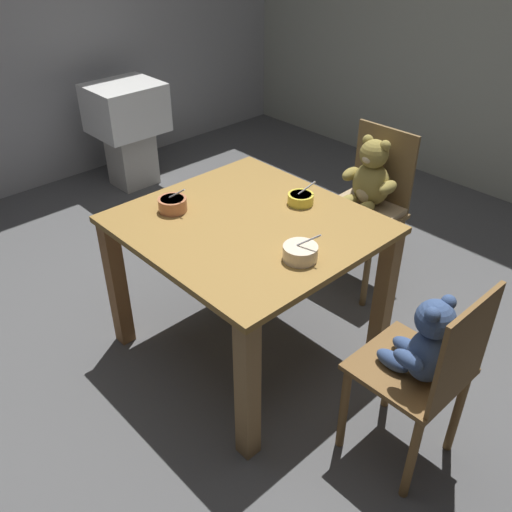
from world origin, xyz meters
TOP-DOWN VIEW (x-y plane):
  - ground_plane at (0.00, 0.00)m, footprint 5.20×5.20m
  - dining_table at (0.00, 0.00)m, footprint 1.07×1.00m
  - teddy_chair_near_right at (0.94, 0.02)m, footprint 0.39×0.39m
  - teddy_chair_far_center at (0.01, 0.90)m, footprint 0.43×0.38m
  - porridge_bowl_yellow_far_center at (0.04, 0.30)m, footprint 0.12×0.13m
  - porridge_bowl_terracotta_near_left at (-0.32, -0.18)m, footprint 0.14×0.13m
  - porridge_bowl_cream_near_right at (0.37, -0.05)m, footprint 0.14×0.14m
  - sink_basin at (-2.05, 0.62)m, footprint 0.46×0.52m

SIDE VIEW (x-z plane):
  - ground_plane at x=0.00m, z-range -0.04..0.00m
  - sink_basin at x=-2.05m, z-range 0.12..0.92m
  - teddy_chair_near_right at x=0.94m, z-range 0.11..1.00m
  - teddy_chair_far_center at x=0.01m, z-range 0.13..1.05m
  - dining_table at x=0.00m, z-range 0.23..0.98m
  - porridge_bowl_yellow_far_center at x=0.04m, z-range 0.72..0.83m
  - porridge_bowl_cream_near_right at x=0.37m, z-range 0.71..0.84m
  - porridge_bowl_terracotta_near_left at x=-0.32m, z-range 0.71..0.84m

